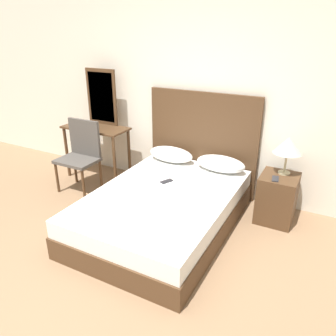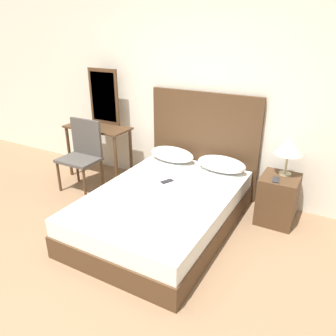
# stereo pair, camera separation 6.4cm
# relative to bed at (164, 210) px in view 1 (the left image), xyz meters

# --- Properties ---
(ground_plane) EXTENTS (16.00, 16.00, 0.00)m
(ground_plane) POSITION_rel_bed_xyz_m (-0.15, -1.36, -0.21)
(ground_plane) COLOR #8C6B4C
(wall_back) EXTENTS (10.00, 0.06, 2.70)m
(wall_back) POSITION_rel_bed_xyz_m (-0.15, 1.13, 1.14)
(wall_back) COLOR silver
(wall_back) RESTS_ON ground_plane
(bed) EXTENTS (1.41, 2.06, 0.43)m
(bed) POSITION_rel_bed_xyz_m (0.00, 0.00, 0.00)
(bed) COLOR #4C331E
(bed) RESTS_ON ground_plane
(headboard) EXTENTS (1.48, 0.05, 1.34)m
(headboard) POSITION_rel_bed_xyz_m (0.00, 1.06, 0.46)
(headboard) COLOR #4C331E
(headboard) RESTS_ON ground_plane
(pillow_left) EXTENTS (0.61, 0.29, 0.20)m
(pillow_left) POSITION_rel_bed_xyz_m (-0.35, 0.84, 0.31)
(pillow_left) COLOR white
(pillow_left) RESTS_ON bed
(pillow_right) EXTENTS (0.61, 0.29, 0.20)m
(pillow_right) POSITION_rel_bed_xyz_m (0.35, 0.84, 0.31)
(pillow_right) COLOR white
(pillow_right) RESTS_ON bed
(phone_on_bed) EXTENTS (0.13, 0.17, 0.01)m
(phone_on_bed) POSITION_rel_bed_xyz_m (-0.10, 0.25, 0.22)
(phone_on_bed) COLOR #232328
(phone_on_bed) RESTS_ON bed
(nightstand) EXTENTS (0.40, 0.44, 0.56)m
(nightstand) POSITION_rel_bed_xyz_m (1.07, 0.74, 0.07)
(nightstand) COLOR #4C331E
(nightstand) RESTS_ON ground_plane
(table_lamp) EXTENTS (0.32, 0.32, 0.42)m
(table_lamp) POSITION_rel_bed_xyz_m (1.10, 0.82, 0.67)
(table_lamp) COLOR tan
(table_lamp) RESTS_ON nightstand
(phone_on_nightstand) EXTENTS (0.09, 0.16, 0.01)m
(phone_on_nightstand) POSITION_rel_bed_xyz_m (1.04, 0.62, 0.35)
(phone_on_nightstand) COLOR #232328
(phone_on_nightstand) RESTS_ON nightstand
(vanity_desk) EXTENTS (0.95, 0.43, 0.77)m
(vanity_desk) POSITION_rel_bed_xyz_m (-1.49, 0.72, 0.41)
(vanity_desk) COLOR #4C331E
(vanity_desk) RESTS_ON ground_plane
(vanity_mirror) EXTENTS (0.49, 0.03, 0.78)m
(vanity_mirror) POSITION_rel_bed_xyz_m (-1.49, 0.91, 0.95)
(vanity_mirror) COLOR #4C331E
(vanity_mirror) RESTS_ON vanity_desk
(chair) EXTENTS (0.52, 0.41, 0.96)m
(chair) POSITION_rel_bed_xyz_m (-1.44, 0.33, 0.33)
(chair) COLOR #4C4742
(chair) RESTS_ON ground_plane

